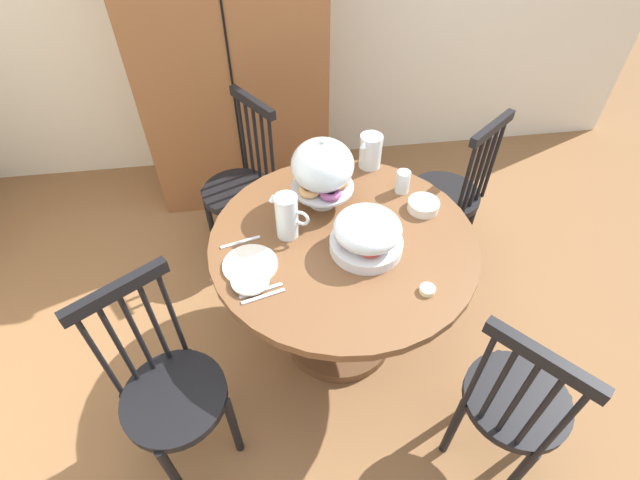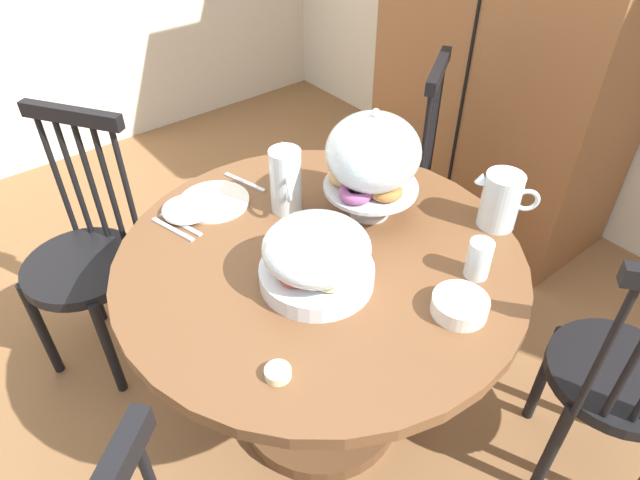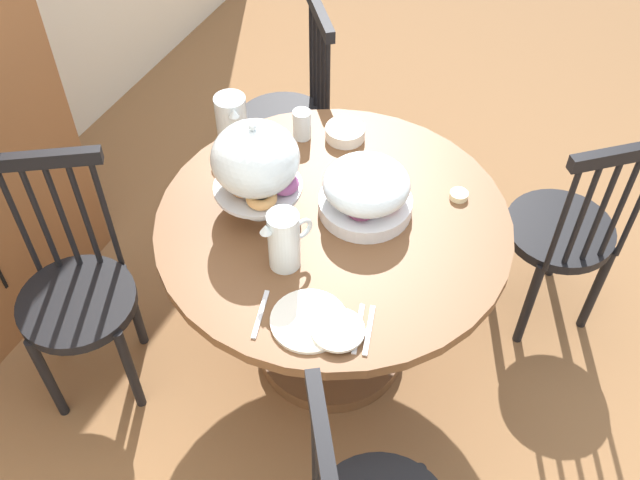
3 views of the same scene
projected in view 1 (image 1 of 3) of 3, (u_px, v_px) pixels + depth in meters
The scene contains 19 objects.
ground_plane at pixel (356, 348), 2.44m from camera, with size 10.00×10.00×0.00m, color brown.
wooden_armoire at pixel (230, 48), 2.74m from camera, with size 1.18×0.60×1.96m.
dining_table at pixel (342, 273), 2.13m from camera, with size 1.14×1.14×0.74m.
windsor_chair_near_window at pixel (448, 197), 2.61m from camera, with size 0.47×0.47×0.97m.
windsor_chair_by_cabinet at pixel (241, 190), 2.65m from camera, with size 0.46×0.46×0.97m.
windsor_chair_facing_door at pixel (171, 393), 1.78m from camera, with size 0.46×0.46×0.97m.
windsor_chair_far_side at pixel (514, 404), 1.75m from camera, with size 0.47×0.47×0.97m.
pastry_stand_with_dome at pixel (322, 168), 1.99m from camera, with size 0.28×0.28×0.34m.
fruit_platter_covered at pixel (367, 234), 1.87m from camera, with size 0.30×0.30×0.18m.
orange_juice_pitcher at pixel (287, 218), 1.92m from camera, with size 0.17×0.11×0.20m.
milk_pitcher at pixel (370, 152), 2.28m from camera, with size 0.16×0.15×0.17m.
china_plate_large at pixel (250, 265), 1.85m from camera, with size 0.22×0.22×0.01m, color white.
china_plate_small at pixel (250, 280), 1.78m from camera, with size 0.15×0.15×0.01m, color white.
cereal_bowl at pixel (423, 205), 2.08m from camera, with size 0.14×0.14×0.04m, color white.
drinking_glass at pixel (403, 182), 2.15m from camera, with size 0.06×0.06×0.11m, color silver.
butter_dish at pixel (427, 290), 1.76m from camera, with size 0.06×0.06×0.02m, color beige.
table_knife at pixel (261, 291), 1.77m from camera, with size 0.17×0.01×0.01m, color silver.
dinner_fork at pixel (263, 296), 1.75m from camera, with size 0.17×0.01×0.01m, color silver.
soup_spoon at pixel (241, 242), 1.95m from camera, with size 0.17×0.01×0.01m, color silver.
Camera 1 is at (-0.37, -1.28, 2.13)m, focal length 26.16 mm.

